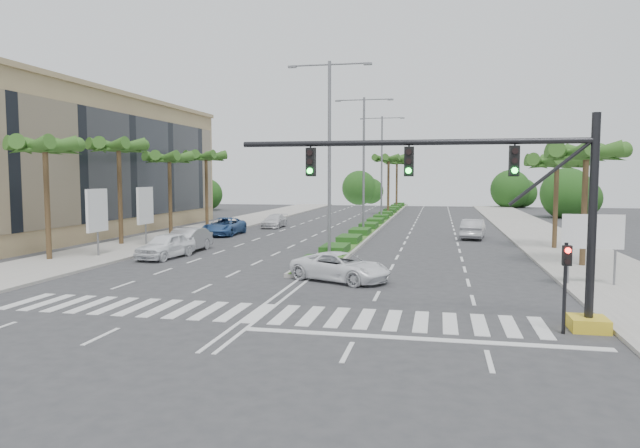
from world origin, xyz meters
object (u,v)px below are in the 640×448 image
object	(u,v)px
car_parked_a	(166,246)
car_crossing	(341,267)
car_right	(473,229)
car_parked_c	(224,226)
car_parked_b	(186,240)
car_parked_d	(274,221)

from	to	relation	value
car_parked_a	car_crossing	distance (m)	13.27
car_right	car_parked_c	bearing A→B (deg)	11.96
car_parked_b	car_crossing	xyz separation A→B (m)	(12.08, -8.40, -0.11)
car_parked_c	car_parked_d	distance (m)	8.39
car_right	car_parked_d	bearing A→B (deg)	-11.27
car_parked_a	car_parked_b	bearing A→B (deg)	97.05
car_right	car_parked_a	bearing A→B (deg)	46.21
car_parked_b	car_crossing	bearing A→B (deg)	-32.88
car_parked_c	car_right	size ratio (longest dim) A/B	1.13
car_parked_a	car_parked_c	world-z (taller)	car_parked_a
car_parked_c	car_crossing	xyz separation A→B (m)	(13.68, -19.48, -0.07)
car_parked_c	car_parked_d	xyz separation A→B (m)	(2.17, 8.10, -0.12)
car_parked_a	car_parked_d	bearing A→B (deg)	95.81
car_parked_a	car_right	distance (m)	25.05
car_crossing	car_right	world-z (taller)	car_right
car_parked_a	car_parked_c	xyz separation A→B (m)	(-1.59, 14.02, -0.03)
car_crossing	car_parked_a	bearing A→B (deg)	89.82
car_parked_d	car_parked_b	bearing A→B (deg)	-91.25
car_parked_d	car_crossing	distance (m)	29.89
car_parked_a	car_right	size ratio (longest dim) A/B	0.95
car_parked_c	car_right	world-z (taller)	car_right
car_parked_b	car_right	size ratio (longest dim) A/B	1.01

